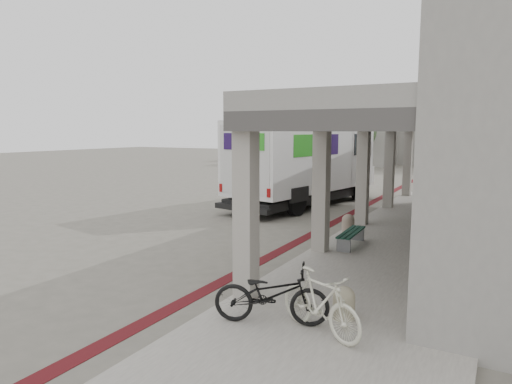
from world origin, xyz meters
The scene contains 13 objects.
ground centered at (0.00, 0.00, 0.00)m, with size 120.00×120.00×0.00m, color #646055.
bike_lane_stripe centered at (1.00, 2.00, 0.01)m, with size 0.35×40.00×0.01m, color #4F0F14.
sidewalk centered at (4.00, 0.00, 0.06)m, with size 4.40×28.00×0.12m, color gray.
distant_backdrop centered at (-2.84, 35.89, 2.70)m, with size 28.00×10.00×6.50m.
tree_left centered at (-5.00, 28.00, 3.18)m, with size 3.20×3.20×4.80m.
tree_mid centered at (2.00, 30.00, 3.18)m, with size 3.20×3.20×4.80m.
fedex_truck centered at (-1.51, 7.92, 1.99)m, with size 4.24×9.08×3.73m.
bench centered at (2.69, 1.38, 0.42)m, with size 0.44×1.77×0.41m.
bollard_near centered at (4.08, -3.56, 0.41)m, with size 0.38×0.38×0.57m.
bollard_far centered at (2.10, 2.97, 0.42)m, with size 0.40×0.40×0.60m.
utility_cabinet centered at (5.00, 3.45, 0.67)m, with size 0.49×0.66×1.10m, color slate.
bicycle_black centered at (3.07, -4.35, 0.63)m, with size 0.67×1.93×1.02m, color black.
bicycle_cream centered at (3.93, -4.32, 0.64)m, with size 0.48×1.72×1.03m, color beige.
Camera 1 is at (6.37, -10.87, 3.34)m, focal length 32.00 mm.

